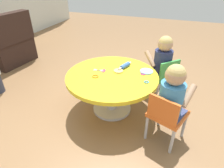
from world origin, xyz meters
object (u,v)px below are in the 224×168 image
Objects in this scene: seated_child_left at (172,92)px; craft_scissors at (101,71)px; child_chair_right at (162,76)px; rolling_pin at (125,66)px; armchair_dark at (6,45)px; craft_table at (112,83)px; seated_child_right at (163,57)px; child_chair_left at (166,115)px.

craft_scissors is (0.28, 0.77, -0.07)m from seated_child_left.
child_chair_right reaches higher than rolling_pin.
armchair_dark is 2.10m from craft_scissors.
seated_child_right is (0.49, -0.47, 0.17)m from craft_table.
child_chair_left and child_chair_right have the same top height.
seated_child_left is 0.71m from rolling_pin.
rolling_pin is 1.62× the size of craft_scissors.
child_chair_left is 1.05× the size of seated_child_left.
seated_child_left is (-0.24, -0.63, 0.17)m from craft_table.
craft_table is at bearing -106.65° from armchair_dark.
craft_table is at bearing 66.06° from child_chair_left.
seated_child_left reaches higher than craft_table.
craft_scissors is at bearing 122.88° from child_chair_right.
craft_table is at bearing 158.86° from rolling_pin.
armchair_dark is at bearing 86.00° from child_chair_right.
rolling_pin is at bearing 125.76° from seated_child_right.
seated_child_left is at bearing -107.55° from armchair_dark.
craft_table is 1.93× the size of seated_child_right.
child_chair_left is at bearing -112.88° from craft_scissors.
armchair_dark is at bearing 73.35° from craft_table.
child_chair_right reaches higher than craft_scissors.
rolling_pin is at bearing -101.04° from armchair_dark.
seated_child_left reaches higher than child_chair_right.
child_chair_left is 2.91m from armchair_dark.
armchair_dark reaches higher than craft_table.
armchair_dark is (0.64, 2.15, -0.06)m from craft_table.
rolling_pin is (-0.43, -2.23, 0.18)m from armchair_dark.
seated_child_right reaches higher than rolling_pin.
child_chair_right is at bearing -94.00° from armchair_dark.
seated_child_right is 0.75m from craft_scissors.
armchair_dark is 6.15× the size of craft_scissors.
rolling_pin is (0.21, -0.08, 0.12)m from craft_table.
armchair_dark is at bearing 71.67° from child_chair_left.
craft_table is 4.40× the size of rolling_pin.
craft_table is 0.68m from child_chair_right.
child_chair_left is 0.74m from child_chair_right.
armchair_dark reaches higher than seated_child_left.
child_chair_right is 0.52m from rolling_pin.
seated_child_left is 0.60× the size of armchair_dark.
seated_child_left is 2.92m from armchair_dark.
rolling_pin is at bearing -53.99° from craft_scissors.
seated_child_right is (0.76, 0.15, 0.23)m from child_chair_left.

